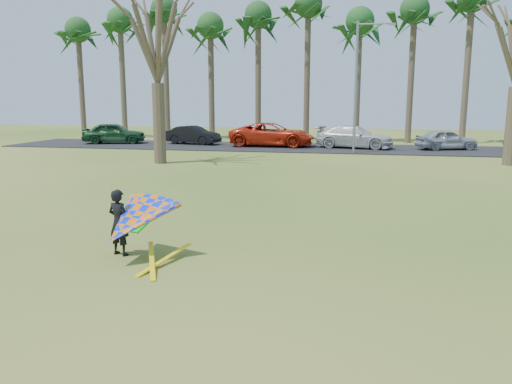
% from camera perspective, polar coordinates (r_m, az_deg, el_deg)
% --- Properties ---
extents(ground, '(100.00, 100.00, 0.00)m').
position_cam_1_polar(ground, '(10.71, -2.25, -7.72)').
color(ground, '#245713').
rests_on(ground, ground).
extents(parking_strip, '(46.00, 7.00, 0.06)m').
position_cam_1_polar(parking_strip, '(35.11, 7.88, 5.00)').
color(parking_strip, black).
rests_on(parking_strip, ground).
extents(palm_0, '(4.84, 4.84, 10.84)m').
position_cam_1_polar(palm_0, '(48.01, -19.68, 16.89)').
color(palm_0, brown).
rests_on(palm_0, ground).
extents(palm_1, '(4.84, 4.84, 11.54)m').
position_cam_1_polar(palm_1, '(46.18, -15.28, 18.26)').
color(palm_1, '#4D3F2E').
rests_on(palm_1, ground).
extents(palm_2, '(4.84, 4.84, 12.24)m').
position_cam_1_polar(palm_2, '(44.65, -10.47, 19.60)').
color(palm_2, '#4A3B2C').
rests_on(palm_2, ground).
extents(palm_3, '(4.84, 4.84, 10.84)m').
position_cam_1_polar(palm_3, '(43.13, -5.23, 18.23)').
color(palm_3, '#483B2B').
rests_on(palm_3, ground).
extents(palm_4, '(4.84, 4.84, 11.54)m').
position_cam_1_polar(palm_4, '(42.24, 0.26, 19.37)').
color(palm_4, '#453829').
rests_on(palm_4, ground).
extents(palm_5, '(4.84, 4.84, 12.24)m').
position_cam_1_polar(palm_5, '(41.73, 6.00, 20.37)').
color(palm_5, '#4C3B2E').
rests_on(palm_5, ground).
extents(palm_6, '(4.84, 4.84, 10.84)m').
position_cam_1_polar(palm_6, '(41.27, 11.79, 18.41)').
color(palm_6, '#483B2B').
rests_on(palm_6, ground).
extents(palm_7, '(4.84, 4.84, 11.54)m').
position_cam_1_polar(palm_7, '(41.51, 17.68, 19.05)').
color(palm_7, '#4B3C2D').
rests_on(palm_7, ground).
extents(palm_8, '(4.84, 4.84, 12.24)m').
position_cam_1_polar(palm_8, '(42.15, 23.47, 19.50)').
color(palm_8, '#493C2B').
rests_on(palm_8, ground).
extents(bare_tree_left, '(6.60, 6.60, 9.70)m').
position_cam_1_polar(bare_tree_left, '(27.23, -11.38, 17.85)').
color(bare_tree_left, '#49392C').
rests_on(bare_tree_left, ground).
extents(streetlight, '(2.28, 0.18, 8.00)m').
position_cam_1_polar(streetlight, '(31.88, 11.64, 12.32)').
color(streetlight, gray).
rests_on(streetlight, ground).
extents(car_0, '(4.97, 3.13, 1.58)m').
position_cam_1_polar(car_0, '(39.69, -15.91, 6.51)').
color(car_0, '#1A4323').
rests_on(car_0, parking_strip).
extents(car_1, '(4.32, 2.24, 1.35)m').
position_cam_1_polar(car_1, '(37.85, -7.18, 6.48)').
color(car_1, black).
rests_on(car_1, parking_strip).
extents(car_2, '(6.01, 2.79, 1.67)m').
position_cam_1_polar(car_2, '(35.81, 1.84, 6.59)').
color(car_2, red).
rests_on(car_2, parking_strip).
extents(car_3, '(5.58, 3.18, 1.52)m').
position_cam_1_polar(car_3, '(35.16, 11.18, 6.20)').
color(car_3, silver).
rests_on(car_3, parking_strip).
extents(car_4, '(4.25, 2.78, 1.34)m').
position_cam_1_polar(car_4, '(35.70, 20.92, 5.63)').
color(car_4, '#A1A6AE').
rests_on(car_4, parking_strip).
extents(kite_flyer, '(2.13, 2.39, 2.02)m').
position_cam_1_polar(kite_flyer, '(10.81, -14.00, -3.24)').
color(kite_flyer, black).
rests_on(kite_flyer, ground).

